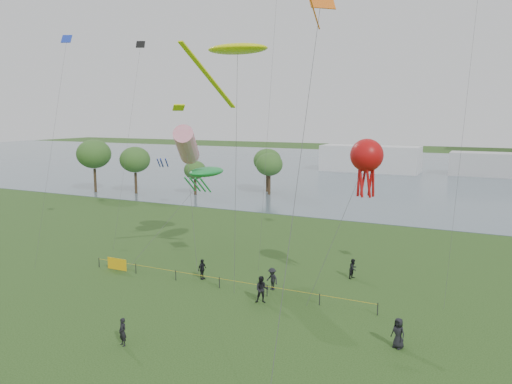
% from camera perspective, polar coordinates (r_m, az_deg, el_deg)
% --- Properties ---
extents(ground_plane, '(400.00, 400.00, 0.00)m').
position_cam_1_polar(ground_plane, '(27.38, -9.75, -19.84)').
color(ground_plane, '#1D3B13').
extents(lake, '(400.00, 120.00, 0.08)m').
position_cam_1_polar(lake, '(120.94, 18.95, 2.18)').
color(lake, slate).
rests_on(lake, ground_plane).
extents(pavilion_left, '(22.00, 8.00, 6.00)m').
position_cam_1_polar(pavilion_left, '(117.79, 12.91, 3.73)').
color(pavilion_left, silver).
rests_on(pavilion_left, ground_plane).
extents(pavilion_right, '(18.00, 7.00, 5.00)m').
position_cam_1_polar(pavilion_right, '(117.86, 25.66, 2.84)').
color(pavilion_right, silver).
rests_on(pavilion_right, ground_plane).
extents(trees, '(32.80, 18.28, 8.92)m').
position_cam_1_polar(trees, '(84.26, -9.54, 3.67)').
color(trees, '#332617').
rests_on(trees, ground_plane).
extents(fence, '(24.07, 0.07, 1.05)m').
position_cam_1_polar(fence, '(41.88, -11.56, -8.74)').
color(fence, black).
rests_on(fence, ground_plane).
extents(spectator_a, '(1.14, 1.03, 1.92)m').
position_cam_1_polar(spectator_a, '(35.55, 0.68, -11.09)').
color(spectator_a, black).
rests_on(spectator_a, ground_plane).
extents(spectator_b, '(1.26, 1.02, 1.70)m').
position_cam_1_polar(spectator_b, '(38.09, 1.86, -9.89)').
color(spectator_b, black).
rests_on(spectator_b, ground_plane).
extents(spectator_c, '(0.50, 1.01, 1.66)m').
position_cam_1_polar(spectator_c, '(40.62, -6.18, -8.76)').
color(spectator_c, black).
rests_on(spectator_c, ground_plane).
extents(spectator_d, '(1.02, 0.88, 1.76)m').
position_cam_1_polar(spectator_d, '(30.32, 15.95, -15.25)').
color(spectator_d, black).
rests_on(spectator_d, ground_plane).
extents(spectator_f, '(0.69, 0.57, 1.63)m').
position_cam_1_polar(spectator_f, '(30.50, -15.00, -15.19)').
color(spectator_f, black).
rests_on(spectator_f, ground_plane).
extents(spectator_g, '(0.81, 0.92, 1.61)m').
position_cam_1_polar(spectator_g, '(41.35, 11.05, -8.59)').
color(spectator_g, black).
rests_on(spectator_g, ground_plane).
extents(kite_stingray, '(4.92, 10.01, 18.41)m').
position_cam_1_polar(kite_stingray, '(39.39, -2.22, 15.93)').
color(kite_stingray, '#3F3F42').
extents(kite_windsock, '(6.31, 7.16, 12.25)m').
position_cam_1_polar(kite_windsock, '(46.19, -7.95, 5.33)').
color(kite_windsock, '#3F3F42').
extents(kite_creature, '(4.92, 9.47, 8.30)m').
position_cam_1_polar(kite_creature, '(46.21, -5.69, 2.28)').
color(kite_creature, '#3F3F42').
extents(kite_octopus, '(4.24, 4.40, 11.45)m').
position_cam_1_polar(kite_octopus, '(35.35, 12.54, 4.02)').
color(kite_octopus, '#3F3F42').
extents(kite_delta, '(2.08, 10.69, 19.91)m').
position_cam_1_polar(kite_delta, '(28.03, 7.11, 19.40)').
color(kite_delta, '#3F3F42').
extents(small_kites, '(43.14, 12.01, 9.84)m').
position_cam_1_polar(small_kites, '(42.21, 2.26, 20.99)').
color(small_kites, black).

